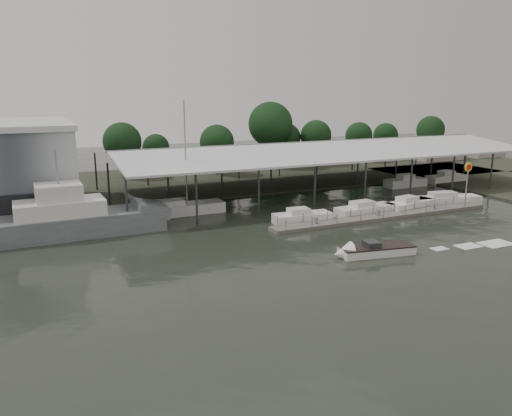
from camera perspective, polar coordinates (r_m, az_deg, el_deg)
name	(u,v)px	position (r m, az deg, el deg)	size (l,w,h in m)	color
ground	(317,265)	(41.07, 6.97, -6.48)	(200.00, 200.00, 0.00)	#252A22
land_strip_far	(175,182)	(78.76, -9.25, 3.00)	(140.00, 30.00, 0.30)	#373B2C
covered_boat_shed	(317,147)	(71.87, 6.97, 6.98)	(58.24, 24.00, 6.96)	silver
floating_dock	(385,217)	(57.27, 14.54, -0.95)	(28.00, 2.00, 1.40)	#605A54
shell_fuel_sign	(468,176)	(64.73, 23.03, 3.38)	(1.10, 0.18, 5.55)	gray
distant_commercial_buildings	(447,150)	(111.73, 21.02, 6.17)	(22.00, 8.00, 4.00)	gray
grey_trawler	(74,219)	(51.84, -20.09, -1.22)	(18.15, 5.22, 8.84)	slate
white_sailboat	(182,209)	(57.83, -8.47, -0.07)	(9.51, 2.69, 13.01)	white
speedboat_underway	(370,251)	(44.09, 12.93, -4.80)	(18.13, 4.98, 2.00)	white
moored_cruiser_0	(302,217)	(53.69, 5.27, -1.05)	(6.51, 2.81, 1.70)	white
moored_cruiser_1	(365,210)	(58.24, 12.34, -0.18)	(7.51, 2.57, 1.70)	white
moored_cruiser_2	(410,205)	(62.17, 17.15, 0.37)	(7.27, 3.32, 1.70)	white
moored_cruiser_3	(445,200)	(66.37, 20.74, 0.88)	(9.31, 4.00, 1.70)	white
horizon_tree_line	(288,134)	(92.66, 3.65, 8.48)	(70.54, 11.42, 12.05)	black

